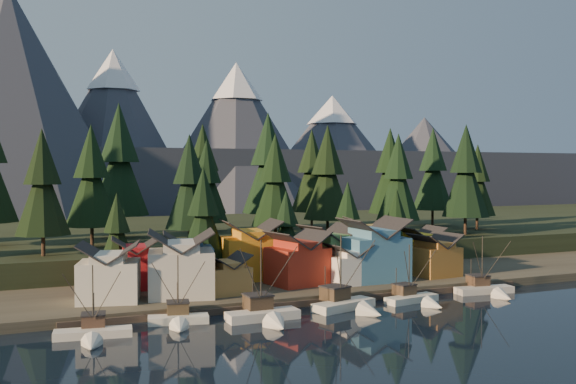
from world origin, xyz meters
name	(u,v)px	position (x,y,z in m)	size (l,w,h in m)	color
ground	(367,326)	(0.00, 0.00, 0.00)	(500.00, 500.00, 0.00)	black
shore_strip	(263,277)	(0.00, 40.00, 0.75)	(400.00, 50.00, 1.50)	#342F25
hillside	(195,240)	(0.00, 90.00, 3.00)	(420.00, 100.00, 6.00)	black
dock	(315,300)	(0.00, 16.50, 0.50)	(80.00, 4.00, 1.00)	#483D33
mountain_ridge	(110,160)	(-4.20, 213.59, 26.06)	(560.00, 190.00, 90.00)	#484C5C
boat_0	(93,325)	(-36.06, 7.74, 1.86)	(10.42, 11.10, 10.43)	silver
boat_1	(179,310)	(-24.07, 10.97, 2.10)	(9.10, 9.61, 10.73)	white
boat_2	(266,305)	(-12.12, 7.85, 2.46)	(10.94, 11.93, 12.87)	silver
boat_3	(350,295)	(2.37, 9.29, 2.44)	(11.64, 12.18, 12.88)	beige
boat_4	(416,292)	(14.96, 9.65, 1.92)	(10.11, 10.77, 10.55)	silver
boat_6	(488,283)	(30.90, 10.87, 1.99)	(11.04, 11.83, 11.16)	beige
house_front_0	(109,271)	(-31.67, 24.16, 6.23)	(10.85, 10.49, 9.00)	beige
house_front_1	(181,262)	(-20.52, 23.47, 7.03)	(12.11, 11.81, 10.53)	beige
house_front_2	(227,273)	(-13.12, 22.62, 4.92)	(7.11, 7.16, 6.51)	#A17339
house_front_3	(297,257)	(0.96, 25.68, 6.44)	(10.58, 10.23, 9.40)	maroon
house_front_4	(347,262)	(9.45, 23.02, 5.25)	(7.13, 7.67, 7.13)	white
house_front_5	(374,248)	(15.57, 24.01, 7.45)	(11.01, 10.06, 11.33)	teal
house_front_6	(435,254)	(28.81, 23.50, 5.72)	(8.69, 8.29, 8.04)	#AF702D
house_back_0	(136,261)	(-25.86, 33.51, 6.08)	(9.03, 8.76, 8.73)	maroon
house_back_1	(188,258)	(-17.24, 31.57, 6.46)	(9.97, 10.05, 9.45)	#3C678E
house_back_2	(251,248)	(-4.40, 34.77, 7.20)	(11.20, 10.47, 10.84)	orange
house_back_3	(330,250)	(9.91, 30.58, 6.68)	(10.92, 10.04, 9.85)	#578649
house_back_4	(369,242)	(21.11, 34.69, 7.11)	(11.74, 11.45, 10.68)	olive
house_back_5	(421,247)	(30.97, 31.06, 6.05)	(8.20, 8.29, 8.68)	gold
tree_hill_2	(42,186)	(-40.00, 48.00, 18.79)	(10.05, 10.05, 23.41)	#332319
tree_hill_3	(91,180)	(-30.00, 60.00, 19.77)	(10.82, 10.82, 25.20)	#332319
tree_hill_4	(119,164)	(-22.00, 75.00, 23.13)	(13.45, 13.45, 31.33)	#332319
tree_hill_5	(190,185)	(-12.00, 50.00, 18.60)	(9.90, 9.90, 23.06)	#332319
tree_hill_6	(207,184)	(-4.00, 65.00, 18.40)	(9.74, 9.74, 22.69)	#332319
tree_hill_7	(275,184)	(6.00, 48.00, 18.87)	(10.11, 10.11, 23.54)	#332319
tree_hill_8	(268,167)	(14.00, 72.00, 22.48)	(12.94, 12.94, 30.15)	#332319
tree_hill_9	(328,176)	(22.00, 55.00, 20.31)	(11.24, 11.24, 26.18)	#332319
tree_hill_10	(312,174)	(30.00, 80.00, 20.64)	(11.50, 11.50, 26.78)	#332319
tree_hill_11	(398,180)	(38.00, 50.00, 19.31)	(10.45, 10.45, 24.34)	#332319
tree_hill_12	(390,174)	(46.00, 66.00, 20.64)	(11.49, 11.49, 26.78)	#332319
tree_hill_13	(466,174)	(56.00, 48.00, 20.69)	(11.53, 11.53, 26.87)	#332319
tree_hill_14	(433,172)	(64.00, 72.00, 21.11)	(11.86, 11.86, 27.64)	#332319
tree_hill_15	(203,173)	(0.00, 82.00, 21.08)	(11.84, 11.84, 27.58)	#332319
tree_hill_17	(477,183)	(68.00, 58.00, 18.32)	(9.68, 9.68, 22.55)	#332319
tree_shore_0	(117,234)	(-28.00, 40.00, 10.36)	(6.97, 6.97, 16.23)	#332319
tree_shore_1	(204,217)	(-12.00, 40.00, 12.90)	(8.96, 8.96, 20.87)	#332319
tree_shore_2	(286,227)	(5.00, 40.00, 10.37)	(6.98, 6.98, 16.25)	#332319
tree_shore_3	(348,220)	(19.00, 40.00, 11.27)	(7.68, 7.68, 17.89)	#332319
tree_shore_4	(396,222)	(31.00, 40.00, 10.41)	(7.00, 7.00, 16.31)	#332319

